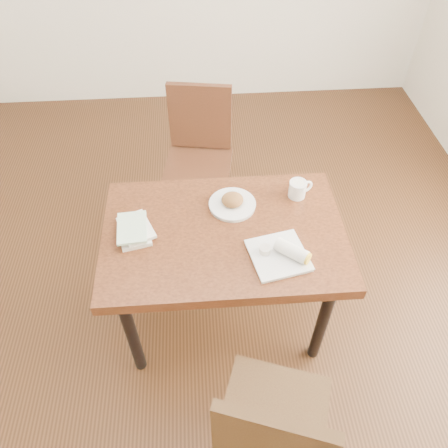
{
  "coord_description": "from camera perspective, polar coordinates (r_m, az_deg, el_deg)",
  "views": [
    {
      "loc": [
        -0.1,
        -1.39,
        2.3
      ],
      "look_at": [
        0.0,
        0.0,
        0.8
      ],
      "focal_mm": 35.0,
      "sensor_mm": 36.0,
      "label": 1
    }
  ],
  "objects": [
    {
      "name": "chair_far",
      "position": [
        2.88,
        -3.27,
        9.61
      ],
      "size": [
        0.48,
        0.48,
        0.95
      ],
      "color": "#4E2616",
      "rests_on": "ground"
    },
    {
      "name": "room_walls",
      "position": [
        1.54,
        0.0,
        21.52
      ],
      "size": [
        4.02,
        5.02,
        2.8
      ],
      "color": "white",
      "rests_on": "ground"
    },
    {
      "name": "ground",
      "position": [
        2.69,
        0.0,
        -11.74
      ],
      "size": [
        4.0,
        5.0,
        0.01
      ],
      "primitive_type": "cube",
      "color": "#472814",
      "rests_on": "ground"
    },
    {
      "name": "book_stack",
      "position": [
        2.09,
        -11.64,
        -0.72
      ],
      "size": [
        0.2,
        0.24,
        0.05
      ],
      "color": "white",
      "rests_on": "table"
    },
    {
      "name": "plate_scone",
      "position": [
        2.18,
        1.1,
        2.78
      ],
      "size": [
        0.24,
        0.24,
        0.08
      ],
      "color": "white",
      "rests_on": "table"
    },
    {
      "name": "chair_near",
      "position": [
        1.84,
        6.29,
        -25.18
      ],
      "size": [
        0.53,
        0.53,
        0.95
      ],
      "color": "#412C12",
      "rests_on": "ground"
    },
    {
      "name": "plate_burrito",
      "position": [
        1.98,
        7.66,
        -3.89
      ],
      "size": [
        0.29,
        0.29,
        0.08
      ],
      "color": "white",
      "rests_on": "table"
    },
    {
      "name": "coffee_mug",
      "position": [
        2.25,
        9.67,
        4.58
      ],
      "size": [
        0.13,
        0.09,
        0.09
      ],
      "color": "white",
      "rests_on": "table"
    },
    {
      "name": "table",
      "position": [
        2.15,
        0.0,
        -2.51
      ],
      "size": [
        1.16,
        0.77,
        0.75
      ],
      "color": "brown",
      "rests_on": "ground"
    }
  ]
}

